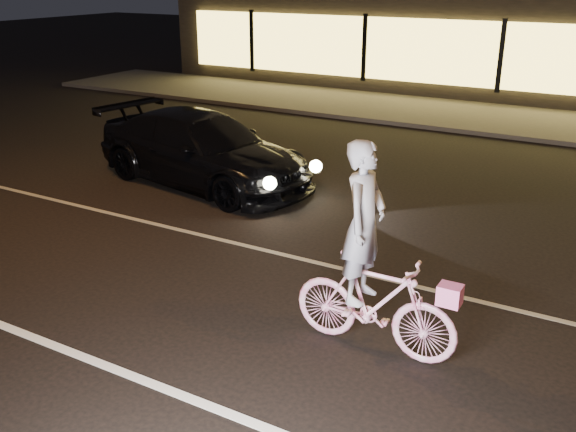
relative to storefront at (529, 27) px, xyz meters
The scene contains 7 objects.
ground 19.09m from the storefront, 90.00° to the right, with size 90.00×90.00×0.00m, color black.
lane_stripe_near 20.58m from the storefront, 90.00° to the right, with size 60.00×0.12×0.01m, color silver.
lane_stripe_far 17.10m from the storefront, 90.00° to the right, with size 60.00×0.10×0.01m, color gray.
sidewalk 6.32m from the storefront, 90.00° to the right, with size 30.00×4.00×0.12m, color #383533.
storefront is the anchor object (origin of this frame).
cyclist 18.83m from the storefront, 84.12° to the right, with size 1.93×0.66×2.43m.
sedan 15.18m from the storefront, 102.86° to the right, with size 5.15×2.78×1.42m.
Camera 1 is at (4.27, -5.68, 4.05)m, focal length 40.00 mm.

